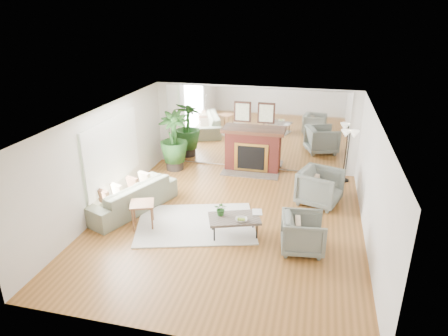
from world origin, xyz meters
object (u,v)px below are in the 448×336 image
(sofa, at_px, (130,196))
(potted_ficus, at_px, (174,139))
(armchair_back, at_px, (320,187))
(floor_lamp, at_px, (349,138))
(armchair_front, at_px, (303,233))
(fireplace, at_px, (252,150))
(coffee_table, at_px, (234,219))
(side_table, at_px, (142,207))

(sofa, distance_m, potted_ficus, 2.79)
(armchair_back, distance_m, floor_lamp, 1.94)
(sofa, relative_size, armchair_front, 2.85)
(fireplace, distance_m, coffee_table, 3.77)
(armchair_back, distance_m, side_table, 4.34)
(coffee_table, bearing_deg, armchair_front, -9.26)
(sofa, height_order, armchair_front, armchair_front)
(armchair_front, bearing_deg, armchair_back, -14.60)
(fireplace, bearing_deg, sofa, -127.74)
(fireplace, bearing_deg, floor_lamp, -3.37)
(fireplace, relative_size, sofa, 0.85)
(armchair_back, bearing_deg, potted_ficus, 91.38)
(fireplace, xyz_separation_m, side_table, (-1.80, -3.86, -0.17))
(armchair_back, bearing_deg, sofa, 125.86)
(sofa, xyz_separation_m, armchair_front, (4.17, -0.82, 0.03))
(fireplace, bearing_deg, armchair_front, -66.68)
(side_table, height_order, floor_lamp, floor_lamp)
(armchair_front, bearing_deg, sofa, 71.75)
(sofa, xyz_separation_m, armchair_back, (4.46, 1.39, 0.09))
(armchair_back, distance_m, potted_ficus, 4.54)
(armchair_front, height_order, floor_lamp, floor_lamp)
(fireplace, relative_size, armchair_front, 2.41)
(sofa, bearing_deg, coffee_table, 99.43)
(armchair_back, bearing_deg, armchair_front, -168.92)
(armchair_back, height_order, floor_lamp, floor_lamp)
(armchair_back, distance_m, armchair_front, 2.23)
(sofa, relative_size, potted_ficus, 1.36)
(fireplace, xyz_separation_m, floor_lamp, (2.70, -0.16, 0.61))
(potted_ficus, bearing_deg, side_table, -81.74)
(coffee_table, bearing_deg, side_table, -177.01)
(sofa, relative_size, armchair_back, 2.46)
(coffee_table, relative_size, side_table, 1.86)
(potted_ficus, height_order, floor_lamp, potted_ficus)
(armchair_back, xyz_separation_m, potted_ficus, (-4.31, 1.33, 0.51))
(coffee_table, height_order, side_table, side_table)
(side_table, bearing_deg, coffee_table, 2.99)
(armchair_front, relative_size, floor_lamp, 0.57)
(fireplace, xyz_separation_m, sofa, (-2.45, -3.17, -0.31))
(coffee_table, relative_size, armchair_back, 1.25)
(armchair_front, distance_m, potted_ficus, 5.39)
(sofa, height_order, side_table, sofa)
(coffee_table, height_order, armchair_back, armchair_back)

